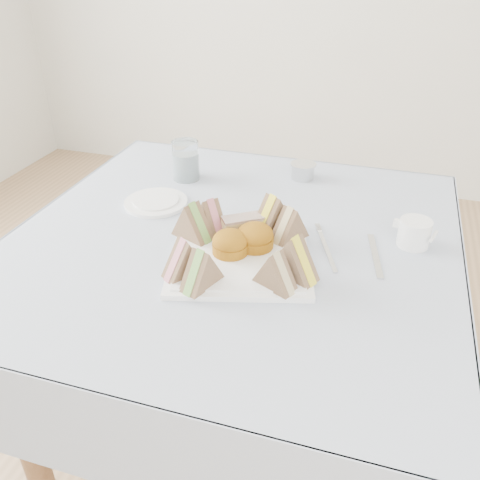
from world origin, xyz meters
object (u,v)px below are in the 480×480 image
(water_glass, at_px, (186,160))
(creamer_jug, at_px, (414,233))
(table, at_px, (234,355))
(serving_plate, at_px, (240,257))

(water_glass, relative_size, creamer_jug, 1.56)
(water_glass, height_order, creamer_jug, water_glass)
(table, xyz_separation_m, water_glass, (-0.23, 0.27, 0.43))
(table, bearing_deg, creamer_jug, 11.88)
(serving_plate, xyz_separation_m, water_glass, (-0.27, 0.36, 0.05))
(serving_plate, relative_size, water_glass, 2.67)
(serving_plate, xyz_separation_m, creamer_jug, (0.35, 0.17, 0.03))
(table, relative_size, creamer_jug, 12.65)
(serving_plate, bearing_deg, table, 100.89)
(table, distance_m, water_glass, 0.56)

